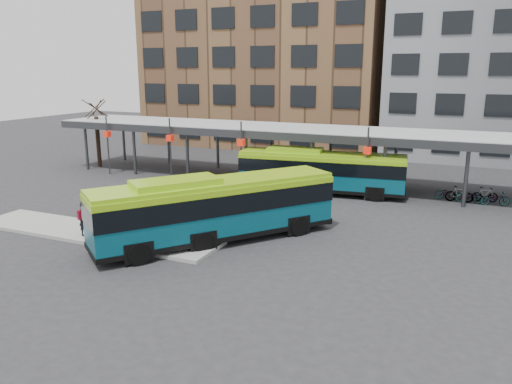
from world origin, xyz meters
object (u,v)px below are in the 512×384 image
(tree, at_px, (98,139))
(bus_front, at_px, (215,207))
(pedestrian, at_px, (85,218))
(bus_rear, at_px, (321,170))

(tree, relative_size, bus_front, 0.49)
(bus_front, bearing_deg, pedestrian, 147.85)
(tree, xyz_separation_m, pedestrian, (12.55, -15.69, -1.36))
(bus_front, height_order, bus_rear, bus_front)
(bus_front, bearing_deg, tree, 92.31)
(bus_front, height_order, pedestrian, bus_front)
(tree, height_order, bus_rear, tree)
(bus_rear, bearing_deg, pedestrian, -126.97)
(bus_rear, xyz_separation_m, pedestrian, (-8.19, -14.02, -0.54))
(tree, distance_m, bus_front, 23.10)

